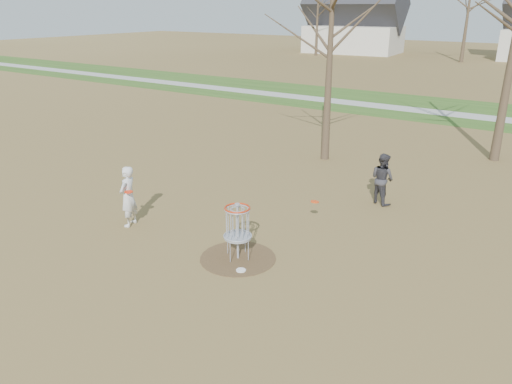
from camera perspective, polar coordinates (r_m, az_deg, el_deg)
ground at (r=11.88m, az=-2.07°, el=-7.57°), size 160.00×160.00×0.00m
green_band at (r=30.60m, az=21.99°, el=8.57°), size 160.00×8.00×0.01m
footpath at (r=29.64m, az=21.54°, el=8.29°), size 160.00×1.50×0.01m
dirt_circle at (r=11.88m, az=-2.07°, el=-7.55°), size 1.80×1.80×0.01m
player_standing at (r=13.69m, az=-14.42°, el=-0.50°), size 0.54×0.69×1.66m
player_throwing at (r=15.27m, az=14.23°, el=1.49°), size 0.92×0.83×1.55m
disc_grounded at (r=11.34m, az=-1.73°, el=-8.92°), size 0.22×0.22×0.02m
discs_in_play at (r=13.10m, az=-3.35°, el=-0.58°), size 4.19×3.04×0.36m
disc_golf_basket at (r=11.48m, az=-2.13°, el=-3.54°), size 0.64×0.64×1.35m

